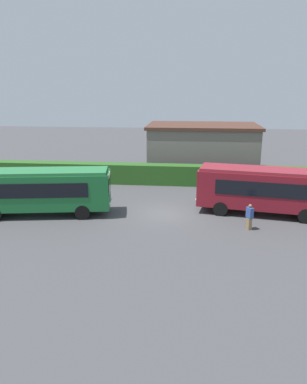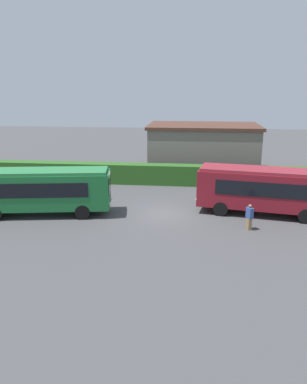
# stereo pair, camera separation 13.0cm
# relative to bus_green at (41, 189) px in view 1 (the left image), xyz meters

# --- Properties ---
(ground_plane) EXTENTS (114.85, 114.85, 0.00)m
(ground_plane) POSITION_rel_bus_green_xyz_m (8.44, 1.12, -1.84)
(ground_plane) COLOR #424244
(bus_green) EXTENTS (9.70, 3.96, 3.19)m
(bus_green) POSITION_rel_bus_green_xyz_m (0.00, 0.00, 0.00)
(bus_green) COLOR #19602D
(bus_green) RESTS_ON ground_plane
(bus_maroon) EXTENTS (9.24, 3.97, 3.24)m
(bus_maroon) POSITION_rel_bus_green_xyz_m (15.21, 1.81, 0.02)
(bus_maroon) COLOR maroon
(bus_maroon) RESTS_ON ground_plane
(person_left) EXTENTS (0.45, 0.53, 1.65)m
(person_left) POSITION_rel_bus_green_xyz_m (13.91, -1.30, -0.98)
(person_left) COLOR olive
(person_left) RESTS_ON ground_plane
(hedge_row) EXTENTS (69.43, 1.40, 1.81)m
(hedge_row) POSITION_rel_bus_green_xyz_m (8.44, 9.42, -0.93)
(hedge_row) COLOR #29581F
(hedge_row) RESTS_ON ground_plane
(depot_building) EXTENTS (11.17, 7.33, 4.94)m
(depot_building) POSITION_rel_bus_green_xyz_m (11.24, 15.02, 0.65)
(depot_building) COLOR slate
(depot_building) RESTS_ON ground_plane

